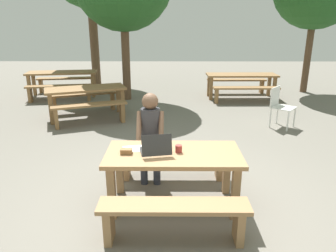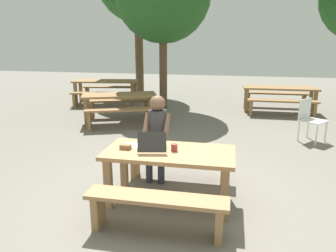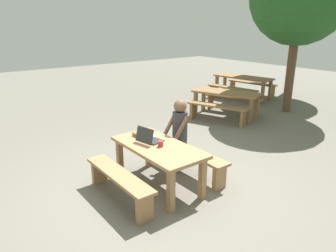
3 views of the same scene
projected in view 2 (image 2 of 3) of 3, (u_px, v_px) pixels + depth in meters
name	position (u px, v px, depth m)	size (l,w,h in m)	color
ground_plane	(169.00, 202.00, 4.19)	(30.00, 30.00, 0.00)	slate
picnic_table_front	(169.00, 159.00, 4.03)	(1.62, 0.79, 0.70)	#9E754C
bench_near	(156.00, 206.00, 3.44)	(1.54, 0.30, 0.44)	#9E754C
bench_far	(178.00, 159.00, 4.77)	(1.54, 0.30, 0.44)	#9E754C
laptop	(152.00, 146.00, 4.00)	(0.41, 0.38, 0.26)	#2D2D2D
small_pouch	(126.00, 147.00, 4.06)	(0.14, 0.08, 0.06)	olive
paper_sheet	(136.00, 145.00, 4.20)	(0.33, 0.26, 0.00)	white
coffee_mug	(174.00, 148.00, 3.99)	(0.08, 0.08, 0.09)	#99332D
person_seated	(157.00, 132.00, 4.68)	(0.37, 0.39, 1.27)	#333847
plastic_chair	(310.00, 119.00, 6.59)	(0.62, 0.62, 0.86)	white
picnic_table_mid	(105.00, 84.00, 10.38)	(2.11, 1.01, 0.75)	olive
bench_mid_south	(101.00, 96.00, 9.82)	(1.85, 0.56, 0.46)	olive
bench_mid_north	(110.00, 90.00, 11.09)	(1.85, 0.56, 0.46)	olive
picnic_table_rear	(119.00, 99.00, 7.98)	(1.94, 1.30, 0.73)	olive
bench_rear_south	(120.00, 114.00, 7.49)	(1.63, 0.85, 0.48)	olive
bench_rear_north	(119.00, 104.00, 8.61)	(1.63, 0.85, 0.48)	olive
picnic_table_distant	(280.00, 91.00, 9.20)	(2.06, 0.72, 0.71)	olive
bench_distant_south	(282.00, 104.00, 8.66)	(1.84, 0.33, 0.45)	olive
bench_distant_north	(276.00, 96.00, 9.87)	(1.84, 0.33, 0.45)	olive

